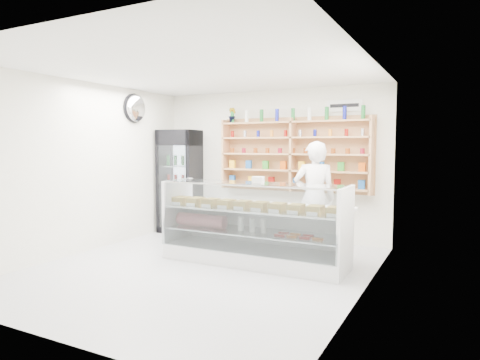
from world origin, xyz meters
The scene contains 8 objects.
room centered at (0.00, 0.00, 1.40)m, with size 5.00×5.00×5.00m.
display_counter centered at (0.53, 0.64, 0.34)m, with size 2.78×0.83×1.21m.
shop_worker centered at (1.17, 1.57, 0.91)m, with size 0.67×0.44×1.83m, color silver.
drinks_cooler centered at (-1.85, 2.13, 1.04)m, with size 0.84×0.82×2.07m.
wall_shelving centered at (0.50, 2.34, 1.59)m, with size 2.84×0.28×1.33m.
potted_plant centered at (-0.75, 2.34, 2.34)m, with size 0.16×0.13×0.29m, color #1E6626.
security_mirror centered at (-2.17, 1.20, 2.45)m, with size 0.15×0.50×0.50m, color silver.
wall_sign centered at (1.40, 2.47, 2.45)m, with size 0.62×0.03×0.20m, color white.
Camera 1 is at (3.24, -5.04, 1.76)m, focal length 32.00 mm.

